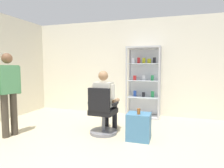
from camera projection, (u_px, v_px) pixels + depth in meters
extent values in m
plane|color=#C6B793|center=(90.00, 159.00, 2.88)|extent=(7.20, 7.20, 0.00)
cube|color=silver|center=(131.00, 67.00, 5.62)|extent=(6.00, 0.10, 2.70)
cylinder|color=#B7B7BC|center=(126.00, 83.00, 5.19)|extent=(0.05, 0.05, 1.90)
cylinder|color=#B7B7BC|center=(159.00, 83.00, 4.94)|extent=(0.05, 0.05, 1.90)
cylinder|color=#B7B7BC|center=(129.00, 82.00, 5.57)|extent=(0.05, 0.05, 1.90)
cylinder|color=#B7B7BC|center=(160.00, 82.00, 5.32)|extent=(0.05, 0.05, 1.90)
cube|color=#B7B7BC|center=(144.00, 48.00, 5.17)|extent=(0.90, 0.45, 0.04)
cube|color=#B7B7BC|center=(143.00, 116.00, 5.33)|extent=(0.90, 0.45, 0.04)
cube|color=silver|center=(144.00, 82.00, 5.46)|extent=(0.84, 0.02, 1.80)
cube|color=silver|center=(143.00, 97.00, 5.29)|extent=(0.82, 0.39, 0.02)
cube|color=#264CB2|center=(135.00, 93.00, 5.39)|extent=(0.08, 0.05, 0.15)
cube|color=black|center=(144.00, 94.00, 5.29)|extent=(0.08, 0.04, 0.12)
cube|color=#268C4C|center=(153.00, 94.00, 5.23)|extent=(0.09, 0.05, 0.16)
cube|color=silver|center=(143.00, 81.00, 5.25)|extent=(0.82, 0.39, 0.02)
cube|color=red|center=(135.00, 78.00, 5.29)|extent=(0.08, 0.05, 0.12)
cube|color=silver|center=(144.00, 78.00, 5.27)|extent=(0.08, 0.05, 0.13)
cube|color=#268C4C|center=(152.00, 78.00, 5.18)|extent=(0.08, 0.04, 0.14)
cube|color=silver|center=(144.00, 64.00, 5.21)|extent=(0.82, 0.39, 0.02)
cube|color=silver|center=(133.00, 61.00, 5.24)|extent=(0.08, 0.05, 0.15)
cube|color=red|center=(139.00, 61.00, 5.26)|extent=(0.07, 0.04, 0.16)
cube|color=#999919|center=(144.00, 61.00, 5.19)|extent=(0.09, 0.05, 0.15)
cube|color=#999919|center=(149.00, 61.00, 5.12)|extent=(0.09, 0.04, 0.12)
cube|color=black|center=(154.00, 60.00, 5.16)|extent=(0.08, 0.06, 0.16)
cylinder|color=slate|center=(103.00, 132.00, 4.00)|extent=(0.56, 0.56, 0.06)
cylinder|color=slate|center=(103.00, 122.00, 3.99)|extent=(0.07, 0.07, 0.41)
cube|color=black|center=(103.00, 111.00, 3.97)|extent=(0.51, 0.51, 0.10)
cube|color=black|center=(99.00, 100.00, 3.75)|extent=(0.44, 0.11, 0.45)
cube|color=black|center=(115.00, 104.00, 3.86)|extent=(0.06, 0.30, 0.04)
cube|color=black|center=(92.00, 102.00, 4.04)|extent=(0.06, 0.30, 0.04)
cylinder|color=black|center=(111.00, 105.00, 4.11)|extent=(0.17, 0.41, 0.14)
cylinder|color=black|center=(115.00, 116.00, 4.32)|extent=(0.11, 0.11, 0.56)
cylinder|color=black|center=(103.00, 105.00, 4.18)|extent=(0.17, 0.41, 0.14)
cylinder|color=black|center=(106.00, 115.00, 4.39)|extent=(0.11, 0.11, 0.56)
cube|color=beige|center=(103.00, 94.00, 3.94)|extent=(0.37, 0.24, 0.50)
sphere|color=#99704C|center=(103.00, 76.00, 3.90)|extent=(0.20, 0.20, 0.20)
cylinder|color=beige|center=(113.00, 91.00, 3.86)|extent=(0.09, 0.09, 0.28)
cylinder|color=#99704C|center=(116.00, 101.00, 4.05)|extent=(0.10, 0.30, 0.08)
cylinder|color=beige|center=(94.00, 91.00, 4.00)|extent=(0.09, 0.09, 0.28)
cylinder|color=#99704C|center=(98.00, 100.00, 4.19)|extent=(0.10, 0.30, 0.08)
cube|color=teal|center=(139.00, 127.00, 3.65)|extent=(0.43, 0.37, 0.50)
cylinder|color=brown|center=(139.00, 111.00, 3.55)|extent=(0.06, 0.06, 0.11)
cylinder|color=#3F382D|center=(14.00, 114.00, 3.90)|extent=(0.13, 0.13, 0.85)
cylinder|color=#4C8C59|center=(18.00, 80.00, 3.95)|extent=(0.09, 0.09, 0.55)
cylinder|color=#3F382D|center=(5.00, 116.00, 3.75)|extent=(0.13, 0.13, 0.85)
cube|color=#4C8C59|center=(8.00, 79.00, 3.76)|extent=(0.30, 0.40, 0.55)
sphere|color=brown|center=(7.00, 58.00, 3.73)|extent=(0.20, 0.20, 0.20)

